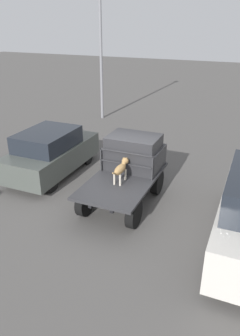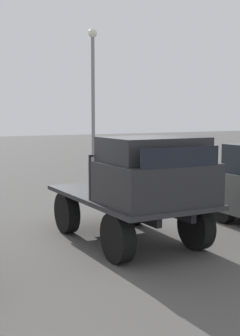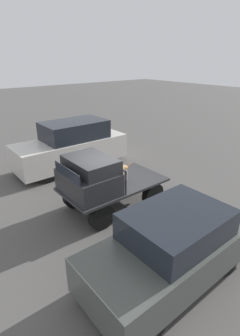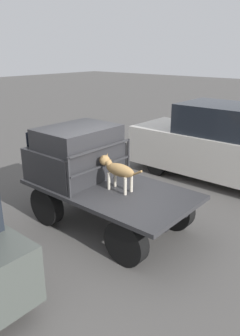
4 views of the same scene
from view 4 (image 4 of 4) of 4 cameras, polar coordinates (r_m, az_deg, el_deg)
ground_plane at (r=7.07m, az=-1.74°, el=-9.95°), size 80.00×80.00×0.00m
flatbed_truck at (r=6.78m, az=-1.80°, el=-5.42°), size 3.50×1.90×0.89m
truck_cab at (r=7.14m, az=-7.61°, el=2.58°), size 1.42×1.78×1.12m
truck_headboard at (r=6.63m, az=-3.27°, el=1.38°), size 0.04×1.78×0.80m
dog at (r=6.41m, az=-0.60°, el=-0.17°), size 1.08×0.25×0.68m
parked_pickup_far at (r=9.55m, az=17.67°, el=3.87°), size 5.12×1.95×2.15m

